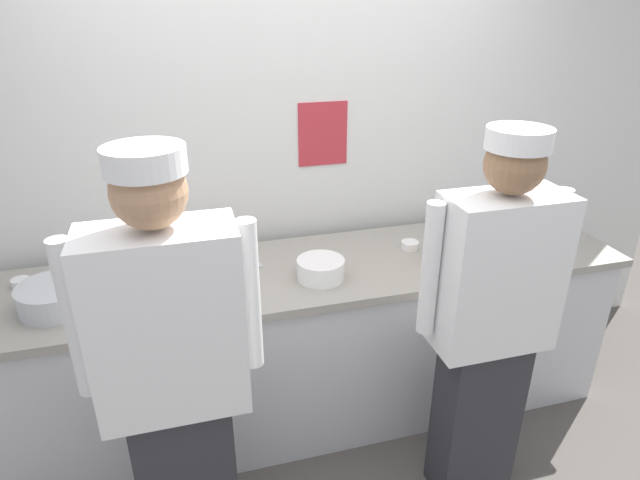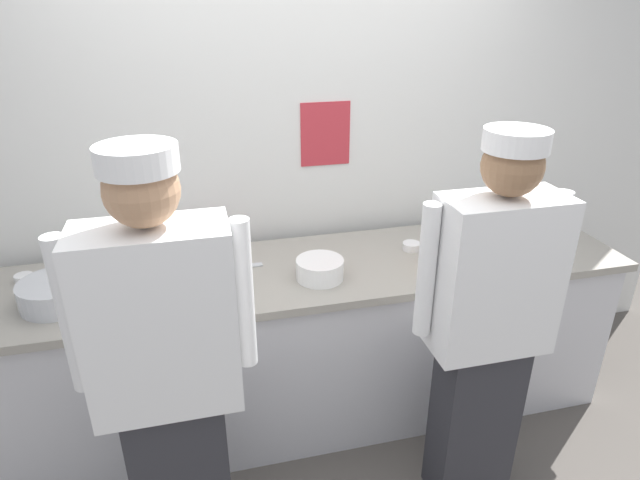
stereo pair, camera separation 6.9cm
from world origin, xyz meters
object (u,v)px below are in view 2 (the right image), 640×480
(chefs_knife, at_px, (230,267))
(chef_near_left, at_px, (169,376))
(squeeze_bottle_secondary, at_px, (212,240))
(ramekin_green_sauce, at_px, (143,286))
(ramekin_orange_sauce, at_px, (452,255))
(plate_stack_front, at_px, (320,269))
(deli_cup, at_px, (479,243))
(chef_center, at_px, (488,324))
(mixing_bowl_steel, at_px, (56,293))
(plate_stack_rear, at_px, (183,260))
(sheet_tray, at_px, (521,237))
(ramekin_red_sauce, at_px, (24,278))
(squeeze_bottle_primary, at_px, (434,247))
(ramekin_yellow_sauce, at_px, (411,246))

(chefs_knife, bearing_deg, chef_near_left, -109.10)
(chef_near_left, relative_size, squeeze_bottle_secondary, 9.16)
(ramekin_green_sauce, bearing_deg, ramekin_orange_sauce, -2.12)
(chefs_knife, bearing_deg, plate_stack_front, -26.25)
(plate_stack_front, distance_m, squeeze_bottle_secondary, 0.60)
(deli_cup, bearing_deg, chef_center, -115.92)
(mixing_bowl_steel, distance_m, squeeze_bottle_secondary, 0.75)
(ramekin_orange_sauce, bearing_deg, chefs_knife, 171.37)
(plate_stack_rear, height_order, sheet_tray, plate_stack_rear)
(plate_stack_rear, xyz_separation_m, ramekin_red_sauce, (-0.73, 0.01, -0.01))
(sheet_tray, distance_m, deli_cup, 0.31)
(squeeze_bottle_primary, xyz_separation_m, chefs_knife, (-0.98, 0.21, -0.10))
(plate_stack_front, relative_size, deli_cup, 2.51)
(chef_near_left, distance_m, deli_cup, 1.72)
(ramekin_red_sauce, bearing_deg, chef_center, -23.94)
(chef_center, distance_m, plate_stack_rear, 1.45)
(chef_near_left, relative_size, deli_cup, 19.40)
(mixing_bowl_steel, xyz_separation_m, ramekin_orange_sauce, (1.86, -0.01, -0.03))
(mixing_bowl_steel, xyz_separation_m, ramekin_red_sauce, (-0.19, 0.24, -0.03))
(squeeze_bottle_secondary, height_order, ramekin_green_sauce, squeeze_bottle_secondary)
(ramekin_green_sauce, height_order, deli_cup, deli_cup)
(ramekin_green_sauce, bearing_deg, plate_stack_rear, 45.72)
(ramekin_green_sauce, relative_size, deli_cup, 1.09)
(chef_near_left, relative_size, ramekin_orange_sauce, 21.40)
(mixing_bowl_steel, bearing_deg, sheet_tray, 2.90)
(ramekin_red_sauce, xyz_separation_m, ramekin_green_sauce, (0.54, -0.20, -0.00))
(plate_stack_front, bearing_deg, squeeze_bottle_secondary, 143.53)
(chef_near_left, bearing_deg, sheet_tray, 22.54)
(chef_center, distance_m, ramekin_yellow_sauce, 0.75)
(ramekin_orange_sauce, bearing_deg, chef_near_left, -155.13)
(plate_stack_front, bearing_deg, ramekin_green_sauce, 173.73)
(ramekin_green_sauce, xyz_separation_m, ramekin_yellow_sauce, (1.35, 0.10, 0.00))
(mixing_bowl_steel, relative_size, ramekin_yellow_sauce, 3.37)
(squeeze_bottle_primary, height_order, ramekin_orange_sauce, squeeze_bottle_primary)
(sheet_tray, distance_m, ramekin_green_sauce, 1.99)
(plate_stack_rear, distance_m, ramekin_orange_sauce, 1.34)
(plate_stack_front, bearing_deg, chef_center, -44.80)
(squeeze_bottle_primary, bearing_deg, ramekin_orange_sauce, 18.58)
(squeeze_bottle_secondary, relative_size, ramekin_green_sauce, 1.94)
(mixing_bowl_steel, bearing_deg, squeeze_bottle_secondary, 24.19)
(mixing_bowl_steel, height_order, sheet_tray, mixing_bowl_steel)
(ramekin_orange_sauce, bearing_deg, plate_stack_rear, 169.59)
(plate_stack_rear, distance_m, sheet_tray, 1.81)
(squeeze_bottle_primary, bearing_deg, chef_center, -90.73)
(ramekin_red_sauce, height_order, ramekin_yellow_sauce, same)
(chef_center, bearing_deg, chefs_knife, 141.93)
(chef_center, xyz_separation_m, squeeze_bottle_primary, (0.01, 0.55, 0.09))
(chef_center, bearing_deg, ramekin_red_sauce, 156.06)
(squeeze_bottle_primary, height_order, ramekin_green_sauce, squeeze_bottle_primary)
(squeeze_bottle_secondary, bearing_deg, deli_cup, -10.86)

